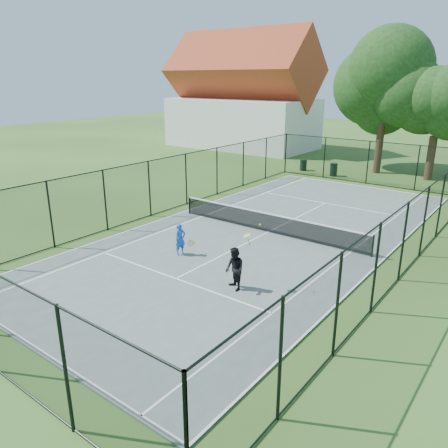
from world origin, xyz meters
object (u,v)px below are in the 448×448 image
Objects in this scene: player_blue at (180,239)px; player_black at (235,269)px; tennis_net at (268,222)px; trash_bin_right at (334,170)px; trash_bin_left at (303,165)px.

player_blue is 0.57× the size of player_black.
trash_bin_right is (-2.90, 14.03, -0.09)m from tennis_net.
player_blue reaches higher than trash_bin_left.
trash_bin_left is at bearing 170.35° from trash_bin_right.
trash_bin_right is 18.63m from player_blue.
trash_bin_left is 0.38× the size of player_black.
tennis_net is at bearing -68.60° from trash_bin_left.
trash_bin_right is 20.45m from player_black.
tennis_net is at bearing 110.85° from player_black.
trash_bin_right is at bearing -9.65° from trash_bin_left.
player_blue is at bearing 161.54° from player_black.
tennis_net reaches higher than trash_bin_right.
player_black is at bearing -69.15° from tennis_net.
player_blue is (-1.46, -4.55, 0.15)m from tennis_net.
tennis_net is 14.32m from trash_bin_right.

